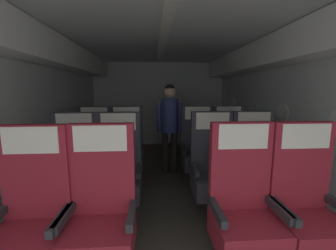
% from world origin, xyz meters
% --- Properties ---
extents(ground, '(3.61, 6.10, 0.02)m').
position_xyz_m(ground, '(0.00, 2.85, -0.01)').
color(ground, '#3D3833').
extents(fuselage_shell, '(3.49, 5.75, 2.21)m').
position_xyz_m(fuselage_shell, '(0.00, 3.11, 1.59)').
color(fuselage_shell, silver).
rests_on(fuselage_shell, ground).
extents(seat_a_left_window, '(0.53, 0.46, 1.19)m').
position_xyz_m(seat_a_left_window, '(-1.05, 1.45, 0.49)').
color(seat_a_left_window, '#38383D').
rests_on(seat_a_left_window, ground).
extents(seat_a_left_aisle, '(0.53, 0.46, 1.19)m').
position_xyz_m(seat_a_left_aisle, '(-0.55, 1.48, 0.49)').
color(seat_a_left_aisle, '#38383D').
rests_on(seat_a_left_aisle, ground).
extents(seat_a_right_aisle, '(0.53, 0.46, 1.19)m').
position_xyz_m(seat_a_right_aisle, '(1.06, 1.46, 0.49)').
color(seat_a_right_aisle, '#38383D').
rests_on(seat_a_right_aisle, ground).
extents(seat_a_right_window, '(0.53, 0.46, 1.19)m').
position_xyz_m(seat_a_right_window, '(0.56, 1.47, 0.49)').
color(seat_a_right_window, '#38383D').
rests_on(seat_a_right_window, ground).
extents(seat_b_left_window, '(0.53, 0.46, 1.19)m').
position_xyz_m(seat_b_left_window, '(-1.06, 2.37, 0.49)').
color(seat_b_left_window, '#38383D').
rests_on(seat_b_left_window, ground).
extents(seat_b_left_aisle, '(0.53, 0.46, 1.19)m').
position_xyz_m(seat_b_left_aisle, '(-0.55, 2.36, 0.49)').
color(seat_b_left_aisle, '#38383D').
rests_on(seat_b_left_aisle, ground).
extents(seat_b_right_aisle, '(0.53, 0.46, 1.19)m').
position_xyz_m(seat_b_right_aisle, '(1.07, 2.37, 0.49)').
color(seat_b_right_aisle, '#38383D').
rests_on(seat_b_right_aisle, ground).
extents(seat_b_right_window, '(0.53, 0.46, 1.19)m').
position_xyz_m(seat_b_right_window, '(0.55, 2.36, 0.49)').
color(seat_b_right_window, '#38383D').
rests_on(seat_b_right_window, ground).
extents(seat_c_left_window, '(0.53, 0.46, 1.19)m').
position_xyz_m(seat_c_left_window, '(-1.06, 3.25, 0.49)').
color(seat_c_left_window, '#38383D').
rests_on(seat_c_left_window, ground).
extents(seat_c_left_aisle, '(0.53, 0.46, 1.19)m').
position_xyz_m(seat_c_left_aisle, '(-0.57, 3.27, 0.49)').
color(seat_c_left_aisle, '#38383D').
rests_on(seat_c_left_aisle, ground).
extents(seat_c_right_aisle, '(0.53, 0.46, 1.19)m').
position_xyz_m(seat_c_right_aisle, '(1.07, 3.28, 0.49)').
color(seat_c_right_aisle, '#38383D').
rests_on(seat_c_right_aisle, ground).
extents(seat_c_right_window, '(0.53, 0.46, 1.19)m').
position_xyz_m(seat_c_right_window, '(0.55, 3.25, 0.49)').
color(seat_c_right_window, '#38383D').
rests_on(seat_c_right_window, ground).
extents(flight_attendant, '(0.43, 0.28, 1.54)m').
position_xyz_m(flight_attendant, '(0.13, 3.61, 0.94)').
color(flight_attendant, black).
rests_on(flight_attendant, ground).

